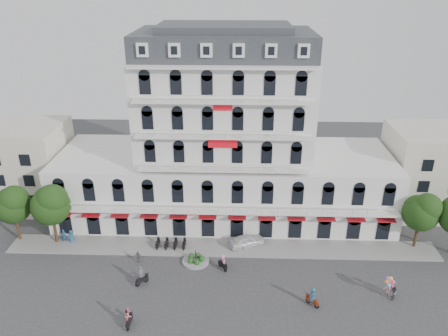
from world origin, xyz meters
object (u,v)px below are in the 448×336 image
parked_car (247,241)px  rider_southwest (129,316)px  rider_east (313,297)px  balloon_vendor (392,289)px  rider_center (223,262)px  rider_west (141,276)px

parked_car → rider_southwest: bearing=118.3°
rider_east → balloon_vendor: 8.49m
parked_car → rider_center: (-2.87, -4.74, 0.24)m
rider_east → rider_southwest: bearing=56.4°
rider_west → rider_southwest: 6.22m
rider_southwest → balloon_vendor: bearing=-77.4°
parked_car → rider_west: 13.98m
rider_west → rider_east: rider_west is taller
rider_west → rider_east: 18.44m
rider_east → rider_center: rider_east is taller
rider_southwest → rider_center: rider_southwest is taller
rider_southwest → rider_center: (8.72, 9.21, -0.18)m
parked_car → rider_southwest: (-11.60, -13.94, 0.42)m
rider_west → rider_east: bearing=-52.9°
parked_car → rider_southwest: size_ratio=1.97×
rider_southwest → balloon_vendor: balloon_vendor is taller
rider_west → rider_southwest: (0.06, -6.22, 0.11)m
rider_west → rider_southwest: bearing=-133.9°
rider_center → balloon_vendor: balloon_vendor is taller
balloon_vendor → parked_car: bearing=148.5°
parked_car → rider_center: 5.54m
parked_car → rider_east: rider_east is taller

